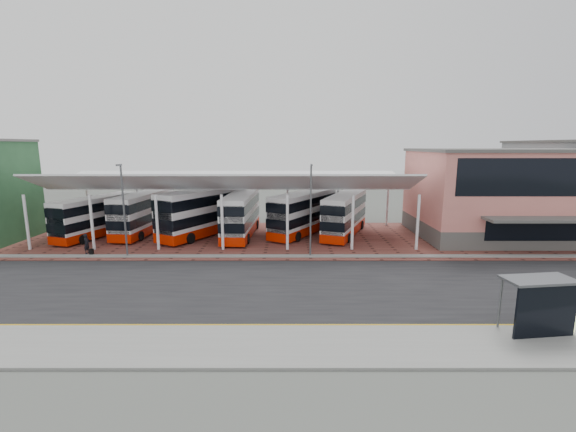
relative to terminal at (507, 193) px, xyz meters
name	(u,v)px	position (x,y,z in m)	size (l,w,h in m)	color
ground	(287,282)	(-23.00, -13.92, -4.66)	(140.00, 140.00, 0.00)	#4A4D48
road	(287,287)	(-23.00, -14.92, -4.65)	(120.00, 14.00, 0.02)	black
forecourt	(307,238)	(-21.00, -0.92, -4.63)	(72.00, 16.00, 0.06)	brown
sidewalk	(287,346)	(-23.00, -22.92, -4.59)	(120.00, 4.00, 0.14)	slate
north_kerb	(287,256)	(-23.00, -7.72, -4.59)	(120.00, 0.80, 0.14)	slate
yellow_line_near	(287,327)	(-23.00, -20.92, -4.63)	(120.00, 0.12, 0.01)	gold
yellow_line_far	(287,325)	(-23.00, -20.62, -4.63)	(120.00, 0.12, 0.01)	gold
canopy	(230,182)	(-29.00, 0.01, 1.14)	(37.00, 11.63, 7.07)	white
terminal	(507,193)	(0.00, 0.00, 0.00)	(18.40, 14.40, 9.25)	#555350
lamp_west	(124,208)	(-37.00, -7.65, -0.30)	(0.16, 0.90, 8.07)	#505357
lamp_east	(311,208)	(-21.00, -7.65, -0.30)	(0.16, 0.90, 8.07)	#505357
bus_0	(97,217)	(-43.23, 0.02, -2.51)	(5.35, 10.42, 4.20)	white
bus_1	(144,213)	(-38.74, 1.41, -2.39)	(3.64, 11.00, 4.45)	white
bus_2	(205,212)	(-31.87, 0.68, -2.14)	(8.32, 11.83, 4.96)	white
bus_3	(241,215)	(-27.96, 0.20, -2.36)	(3.15, 11.06, 4.51)	white
bus_4	(304,213)	(-21.22, 1.19, -2.35)	(7.88, 10.72, 4.53)	white
bus_5	(345,215)	(-16.81, 0.63, -2.41)	(6.21, 10.84, 4.40)	white
pedestrian	(87,244)	(-40.91, -6.82, -3.69)	(0.67, 0.44, 1.83)	black
suitcase	(91,252)	(-40.30, -7.32, -4.31)	(0.33, 0.24, 0.57)	black
bus_shelter	(547,301)	(-9.88, -21.80, -2.74)	(3.73, 2.06, 2.85)	black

